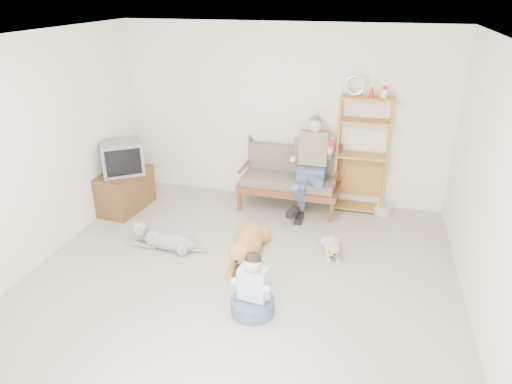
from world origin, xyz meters
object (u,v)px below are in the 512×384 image
(tv_stand, at_px, (125,190))
(golden_retriever, at_px, (247,245))
(etagere, at_px, (362,154))
(loveseat, at_px, (290,177))

(tv_stand, bearing_deg, golden_retriever, -16.48)
(tv_stand, distance_m, golden_retriever, 2.35)
(tv_stand, xyz_separation_m, golden_retriever, (2.17, -0.89, -0.13))
(tv_stand, bearing_deg, etagere, 19.56)
(etagere, relative_size, golden_retriever, 1.45)
(golden_retriever, bearing_deg, loveseat, 78.26)
(etagere, distance_m, golden_retriever, 2.28)
(etagere, relative_size, tv_stand, 2.16)
(loveseat, relative_size, tv_stand, 1.61)
(loveseat, xyz_separation_m, golden_retriever, (-0.25, -1.60, -0.31))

